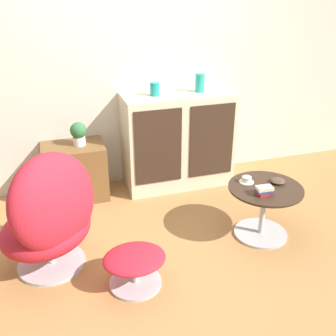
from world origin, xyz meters
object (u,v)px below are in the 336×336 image
(coffee_table, at_px, (263,206))
(vase_inner_left, at_px, (200,83))
(book_stack, at_px, (264,190))
(egg_chair, at_px, (50,217))
(bowl, at_px, (278,181))
(sideboard, at_px, (178,140))
(potted_plant, at_px, (78,133))
(vase_leftmost, at_px, (155,89))
(ottoman, at_px, (135,263))
(tv_console, at_px, (75,172))
(teacup, at_px, (247,180))

(coffee_table, relative_size, vase_inner_left, 3.34)
(book_stack, bearing_deg, egg_chair, 173.61)
(bowl, bearing_deg, sideboard, 114.57)
(egg_chair, bearing_deg, potted_plant, 72.61)
(egg_chair, distance_m, bowl, 1.85)
(vase_leftmost, bearing_deg, egg_chair, -135.97)
(ottoman, xyz_separation_m, potted_plant, (-0.19, 1.45, 0.49))
(vase_inner_left, xyz_separation_m, book_stack, (0.07, -1.25, -0.58))
(tv_console, bearing_deg, sideboard, -1.22)
(egg_chair, height_order, vase_inner_left, vase_inner_left)
(potted_plant, bearing_deg, tv_console, -179.42)
(sideboard, height_order, ottoman, sideboard)
(vase_inner_left, height_order, potted_plant, vase_inner_left)
(teacup, bearing_deg, vase_leftmost, 116.23)
(coffee_table, relative_size, potted_plant, 2.70)
(tv_console, xyz_separation_m, potted_plant, (0.07, 0.00, 0.40))
(ottoman, distance_m, book_stack, 1.17)
(sideboard, height_order, vase_inner_left, vase_inner_left)
(book_stack, xyz_separation_m, bowl, (0.21, 0.14, -0.02))
(sideboard, relative_size, book_stack, 7.97)
(ottoman, bearing_deg, vase_leftmost, 68.14)
(potted_plant, bearing_deg, egg_chair, -107.39)
(vase_leftmost, xyz_separation_m, book_stack, (0.54, -1.25, -0.56))
(egg_chair, bearing_deg, coffee_table, -2.83)
(vase_leftmost, bearing_deg, book_stack, -66.67)
(vase_inner_left, bearing_deg, tv_console, 179.17)
(vase_leftmost, distance_m, potted_plant, 0.85)
(egg_chair, height_order, book_stack, egg_chair)
(coffee_table, xyz_separation_m, potted_plant, (-1.38, 1.17, 0.40))
(sideboard, height_order, tv_console, sideboard)
(vase_leftmost, height_order, vase_inner_left, vase_inner_left)
(teacup, bearing_deg, egg_chair, -178.44)
(egg_chair, bearing_deg, vase_inner_left, 34.14)
(vase_inner_left, bearing_deg, bowl, -75.97)
(egg_chair, relative_size, book_stack, 6.98)
(teacup, bearing_deg, sideboard, 104.50)
(egg_chair, distance_m, ottoman, 0.70)
(egg_chair, xyz_separation_m, teacup, (1.61, 0.04, 0.02))
(tv_console, distance_m, bowl, 1.96)
(tv_console, xyz_separation_m, book_stack, (1.37, -1.27, 0.22))
(sideboard, bearing_deg, coffee_table, -71.96)
(potted_plant, relative_size, book_stack, 1.62)
(vase_leftmost, xyz_separation_m, teacup, (0.50, -1.02, -0.57))
(tv_console, bearing_deg, teacup, -37.92)
(vase_inner_left, bearing_deg, ottoman, -126.15)
(coffee_table, height_order, bowl, bowl)
(egg_chair, xyz_separation_m, bowl, (1.85, -0.05, 0.02))
(sideboard, relative_size, vase_inner_left, 6.09)
(sideboard, xyz_separation_m, potted_plant, (-1.01, 0.02, 0.19))
(tv_console, xyz_separation_m, vase_inner_left, (1.30, -0.02, 0.80))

